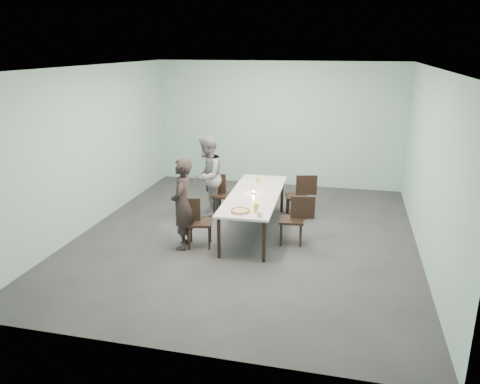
% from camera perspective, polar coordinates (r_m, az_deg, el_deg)
% --- Properties ---
extents(ground, '(7.00, 7.00, 0.00)m').
position_cam_1_polar(ground, '(8.61, 0.77, -5.39)').
color(ground, '#333335').
rests_on(ground, ground).
extents(room_shell, '(6.02, 7.02, 3.01)m').
position_cam_1_polar(room_shell, '(8.05, 0.83, 8.02)').
color(room_shell, '#A8D3CE').
rests_on(room_shell, ground).
extents(table, '(0.98, 2.63, 0.75)m').
position_cam_1_polar(table, '(8.56, 1.78, -0.59)').
color(table, white).
rests_on(table, ground).
extents(chair_near_left, '(0.65, 0.51, 0.87)m').
position_cam_1_polar(chair_near_left, '(8.07, -5.53, -3.27)').
color(chair_near_left, black).
rests_on(chair_near_left, ground).
extents(chair_far_left, '(0.63, 0.47, 0.87)m').
position_cam_1_polar(chair_far_left, '(9.51, -2.32, 0.06)').
color(chair_far_left, black).
rests_on(chair_far_left, ground).
extents(chair_near_right, '(0.63, 0.47, 0.87)m').
position_cam_1_polar(chair_near_right, '(8.20, 6.85, -2.96)').
color(chair_near_right, black).
rests_on(chair_near_right, ground).
extents(chair_far_right, '(0.65, 0.50, 0.87)m').
position_cam_1_polar(chair_far_right, '(9.48, 7.41, -0.14)').
color(chair_far_right, black).
rests_on(chair_far_right, ground).
extents(diner_near, '(0.44, 0.62, 1.57)m').
position_cam_1_polar(diner_near, '(7.94, -7.04, -1.46)').
color(diner_near, black).
rests_on(diner_near, ground).
extents(diner_far, '(0.63, 0.80, 1.64)m').
position_cam_1_polar(diner_far, '(9.46, -4.01, 1.93)').
color(diner_far, gray).
rests_on(diner_far, ground).
extents(pizza, '(0.34, 0.34, 0.04)m').
position_cam_1_polar(pizza, '(7.61, 0.04, -2.33)').
color(pizza, white).
rests_on(pizza, table).
extents(side_plate, '(0.18, 0.18, 0.01)m').
position_cam_1_polar(side_plate, '(8.06, 2.55, -1.30)').
color(side_plate, white).
rests_on(side_plate, table).
extents(beer_glass, '(0.08, 0.08, 0.15)m').
position_cam_1_polar(beer_glass, '(7.58, 1.95, -1.97)').
color(beer_glass, gold).
rests_on(beer_glass, table).
extents(water_tumbler, '(0.08, 0.08, 0.09)m').
position_cam_1_polar(water_tumbler, '(7.39, 2.37, -2.74)').
color(water_tumbler, silver).
rests_on(water_tumbler, table).
extents(tealight, '(0.06, 0.06, 0.05)m').
position_cam_1_polar(tealight, '(8.55, 1.64, -0.08)').
color(tealight, silver).
rests_on(tealight, table).
extents(amber_tumbler, '(0.07, 0.07, 0.08)m').
position_cam_1_polar(amber_tumbler, '(9.23, 2.18, 1.38)').
color(amber_tumbler, gold).
rests_on(amber_tumbler, table).
extents(menu, '(0.31, 0.23, 0.01)m').
position_cam_1_polar(menu, '(9.27, 1.28, 1.22)').
color(menu, silver).
rests_on(menu, table).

